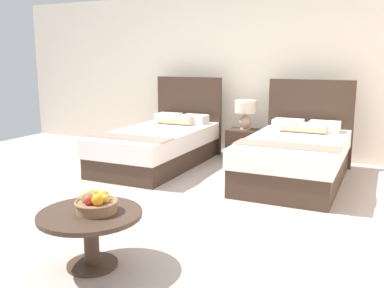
% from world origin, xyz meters
% --- Properties ---
extents(ground_plane, '(9.37, 9.36, 0.02)m').
position_xyz_m(ground_plane, '(0.00, 0.00, -0.01)').
color(ground_plane, '#AE9C90').
extents(wall_back, '(9.37, 0.12, 2.63)m').
position_xyz_m(wall_back, '(0.00, 2.88, 1.31)').
color(wall_back, beige).
rests_on(wall_back, ground).
extents(bed_near_window, '(1.16, 2.23, 1.27)m').
position_xyz_m(bed_near_window, '(-1.01, 1.50, 0.31)').
color(bed_near_window, '#3D2B20').
rests_on(bed_near_window, ground).
extents(bed_near_corner, '(1.22, 2.05, 1.27)m').
position_xyz_m(bed_near_corner, '(1.01, 1.49, 0.32)').
color(bed_near_corner, '#3D2B20').
rests_on(bed_near_corner, ground).
extents(nightstand, '(0.51, 0.42, 0.47)m').
position_xyz_m(nightstand, '(0.01, 2.42, 0.23)').
color(nightstand, '#3D2B20').
rests_on(nightstand, ground).
extents(table_lamp, '(0.33, 0.33, 0.46)m').
position_xyz_m(table_lamp, '(0.01, 2.44, 0.76)').
color(table_lamp, tan).
rests_on(table_lamp, nightstand).
extents(coffee_table, '(0.78, 0.78, 0.43)m').
position_xyz_m(coffee_table, '(0.10, -1.52, 0.33)').
color(coffee_table, '#3D2B20').
rests_on(coffee_table, ground).
extents(fruit_bowl, '(0.32, 0.32, 0.19)m').
position_xyz_m(fruit_bowl, '(0.14, -1.49, 0.50)').
color(fruit_bowl, '#896343').
rests_on(fruit_bowl, coffee_table).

